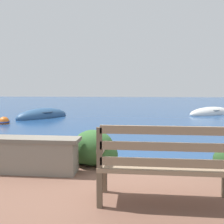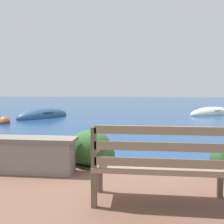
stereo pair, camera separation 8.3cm
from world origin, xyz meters
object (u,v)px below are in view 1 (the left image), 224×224
(rowboat_mid, at_px, (211,113))
(mooring_buoy, at_px, (4,122))
(rowboat_nearest, at_px, (43,116))
(park_bench, at_px, (166,163))

(rowboat_mid, bearing_deg, mooring_buoy, -9.62)
(rowboat_nearest, height_order, rowboat_mid, rowboat_nearest)
(rowboat_nearest, distance_m, rowboat_mid, 9.63)
(park_bench, bearing_deg, rowboat_nearest, 114.74)
(rowboat_mid, relative_size, mooring_buoy, 6.50)
(rowboat_nearest, xyz_separation_m, rowboat_mid, (9.28, 2.59, -0.01))
(rowboat_nearest, xyz_separation_m, mooring_buoy, (-0.82, -2.36, 0.01))
(rowboat_mid, bearing_deg, rowboat_nearest, -20.14)
(mooring_buoy, bearing_deg, park_bench, -50.50)
(park_bench, relative_size, rowboat_mid, 0.47)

